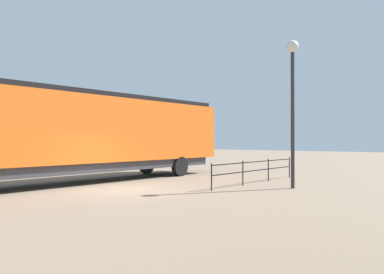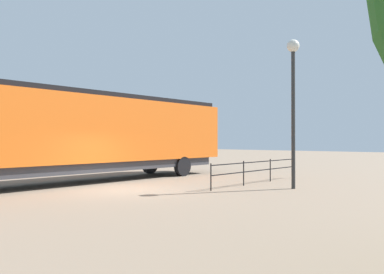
% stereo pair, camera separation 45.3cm
% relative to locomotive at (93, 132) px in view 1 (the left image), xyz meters
% --- Properties ---
extents(ground_plane, '(120.00, 120.00, 0.00)m').
position_rel_locomotive_xyz_m(ground_plane, '(3.74, -1.13, -2.42)').
color(ground_plane, '#84705B').
extents(locomotive, '(3.01, 17.16, 4.33)m').
position_rel_locomotive_xyz_m(locomotive, '(0.00, 0.00, 0.00)').
color(locomotive, orange).
rests_on(locomotive, ground_plane).
extents(lamp_post, '(0.53, 0.53, 6.28)m').
position_rel_locomotive_xyz_m(lamp_post, '(8.75, 3.77, 2.04)').
color(lamp_post, '#2D2D2D').
rests_on(lamp_post, ground_plane).
extents(platform_fence, '(0.05, 7.14, 1.11)m').
position_rel_locomotive_xyz_m(platform_fence, '(6.57, 4.49, -1.69)').
color(platform_fence, black).
rests_on(platform_fence, ground_plane).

